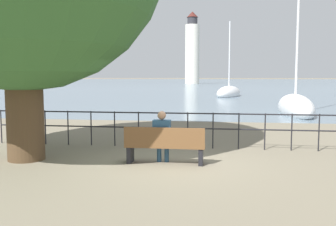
% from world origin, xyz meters
% --- Properties ---
extents(ground_plane, '(1000.00, 1000.00, 0.00)m').
position_xyz_m(ground_plane, '(0.00, 0.00, 0.00)').
color(ground_plane, '#7A705B').
extents(harbor_water, '(600.00, 300.00, 0.01)m').
position_xyz_m(harbor_water, '(0.00, 158.54, 0.00)').
color(harbor_water, slate).
rests_on(harbor_water, ground_plane).
extents(park_bench, '(1.92, 0.45, 0.90)m').
position_xyz_m(park_bench, '(0.00, -0.06, 0.44)').
color(park_bench, brown).
rests_on(park_bench, ground_plane).
extents(seated_person_left, '(0.42, 0.35, 1.27)m').
position_xyz_m(seated_person_left, '(-0.08, 0.01, 0.69)').
color(seated_person_left, navy).
rests_on(seated_person_left, ground_plane).
extents(promenade_railing, '(11.08, 0.04, 1.05)m').
position_xyz_m(promenade_railing, '(0.00, 2.05, 0.69)').
color(promenade_railing, black).
rests_on(promenade_railing, ground_plane).
extents(sailboat_0, '(1.87, 6.91, 11.97)m').
position_xyz_m(sailboat_0, '(5.52, 13.07, 0.38)').
color(sailboat_0, white).
rests_on(sailboat_0, ground_plane).
extents(sailboat_3, '(3.61, 6.20, 8.26)m').
position_xyz_m(sailboat_3, '(2.22, 30.98, 0.35)').
color(sailboat_3, white).
rests_on(sailboat_3, ground_plane).
extents(harbor_lighthouse, '(4.03, 4.03, 20.28)m').
position_xyz_m(harbor_lighthouse, '(-6.64, 98.23, 9.43)').
color(harbor_lighthouse, silver).
rests_on(harbor_lighthouse, ground_plane).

